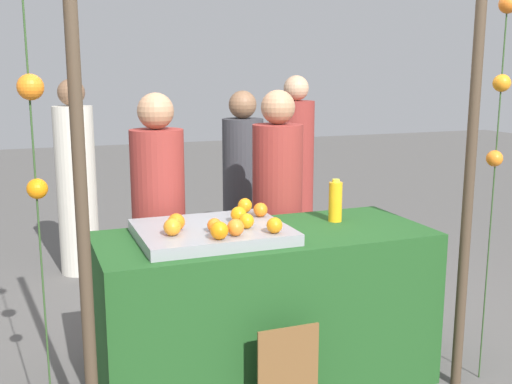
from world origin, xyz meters
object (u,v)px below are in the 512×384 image
at_px(stall_counter, 266,309).
at_px(orange_0, 176,222).
at_px(orange_1, 214,225).
at_px(juice_bottle, 335,201).
at_px(vendor_left, 159,234).
at_px(vendor_right, 277,223).
at_px(chalkboard_sign, 287,382).

relative_size(stall_counter, orange_0, 20.31).
bearing_deg(orange_0, orange_1, -31.53).
distance_m(orange_1, juice_bottle, 0.83).
distance_m(stall_counter, vendor_left, 0.83).
relative_size(stall_counter, vendor_right, 1.12).
bearing_deg(juice_bottle, vendor_right, 107.03).
distance_m(chalkboard_sign, vendor_right, 1.30).
relative_size(vendor_left, vendor_right, 0.99).
height_order(orange_0, juice_bottle, juice_bottle).
distance_m(juice_bottle, chalkboard_sign, 1.11).
bearing_deg(vendor_left, juice_bottle, -28.56).
xyz_separation_m(stall_counter, orange_0, (-0.49, 0.00, 0.54)).
bearing_deg(chalkboard_sign, vendor_left, 107.92).
relative_size(orange_1, vendor_right, 0.05).
bearing_deg(orange_0, vendor_left, 86.62).
relative_size(orange_0, juice_bottle, 0.36).
bearing_deg(orange_1, stall_counter, 17.55).
distance_m(orange_0, chalkboard_sign, 0.97).
bearing_deg(orange_0, vendor_right, 36.53).
height_order(orange_1, chalkboard_sign, orange_1).
bearing_deg(stall_counter, orange_0, 179.49).
bearing_deg(vendor_left, stall_counter, -53.34).
relative_size(orange_1, chalkboard_sign, 0.13).
bearing_deg(orange_0, chalkboard_sign, -52.34).
xyz_separation_m(juice_bottle, vendor_left, (-0.94, 0.51, -0.24)).
height_order(stall_counter, vendor_left, vendor_left).
xyz_separation_m(juice_bottle, vendor_right, (-0.15, 0.51, -0.24)).
bearing_deg(orange_1, vendor_left, 100.80).
relative_size(stall_counter, vendor_left, 1.13).
bearing_deg(stall_counter, orange_1, -162.45).
distance_m(stall_counter, vendor_right, 0.76).
bearing_deg(vendor_left, orange_1, -79.20).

